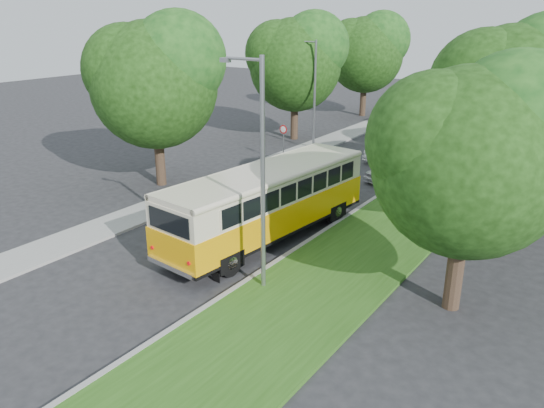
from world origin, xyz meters
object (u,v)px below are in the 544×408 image
Objects in this scene: car_grey at (451,135)px; car_white at (395,149)px; car_blue at (437,139)px; lamppost_near at (260,169)px; lamppost_far at (313,91)px; car_silver at (394,169)px; vintage_bus at (267,204)px.

car_white is at bearing -83.52° from car_grey.
car_white is 4.53m from car_blue.
car_blue reaches higher than car_white.
lamppost_near is 19.56m from car_white.
lamppost_far is (-8.91, 18.50, -0.25)m from lamppost_near.
car_silver is (7.70, -3.72, -3.45)m from lamppost_far.
car_white is at bearing -98.96° from car_blue.
lamppost_near reaches higher than car_grey.
car_silver is 0.85× the size of car_white.
lamppost_far reaches higher than car_blue.
car_blue is at bearing -77.50° from car_grey.
lamppost_far reaches higher than car_silver.
lamppost_near is 0.75× the size of vintage_bus.
car_blue is (-0.33, 8.54, 0.10)m from car_silver.
car_white reaches higher than car_silver.
vintage_bus is at bearing -83.58° from car_blue.
lamppost_near reaches higher than car_blue.
lamppost_far is 9.42m from car_blue.
lamppost_near is 15.28m from car_silver.
car_grey is at bearing 89.42° from car_white.
lamppost_far is 1.62× the size of car_white.
lamppost_far is 1.42× the size of car_blue.
car_grey is (1.70, 6.44, -0.04)m from car_white.
lamppost_near is 1.73× the size of car_white.
car_silver is at bearing -68.75° from car_grey.
car_silver is 0.76× the size of car_grey.
car_white is 6.66m from car_grey.
car_blue reaches higher than car_grey.
vintage_bus is 2.06× the size of car_grey.
lamppost_near is at bearing -67.11° from car_white.
car_silver is 8.54m from car_blue.
lamppost_near is 5.13m from vintage_bus.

